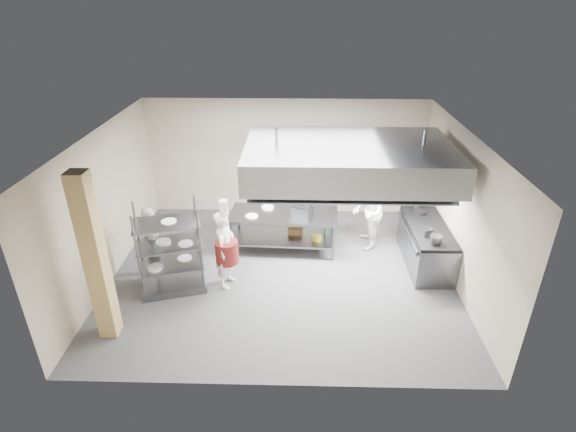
{
  "coord_description": "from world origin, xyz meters",
  "views": [
    {
      "loc": [
        0.34,
        -7.89,
        5.36
      ],
      "look_at": [
        0.12,
        0.2,
        1.25
      ],
      "focal_mm": 28.0,
      "sensor_mm": 36.0,
      "label": 1
    }
  ],
  "objects_px": {
    "stockpot": "(427,232)",
    "cooking_range": "(426,246)",
    "chef_head": "(226,250)",
    "griddle": "(302,210)",
    "chef_plating": "(152,242)",
    "island": "(284,231)",
    "chef_line": "(368,212)",
    "pass_rack": "(170,249)"
  },
  "relations": [
    {
      "from": "cooking_range",
      "to": "chef_plating",
      "type": "xyz_separation_m",
      "value": [
        -5.68,
        -0.65,
        0.38
      ]
    },
    {
      "from": "island",
      "to": "chef_plating",
      "type": "relative_size",
      "value": 1.49
    },
    {
      "from": "island",
      "to": "pass_rack",
      "type": "distance_m",
      "value": 2.7
    },
    {
      "from": "island",
      "to": "chef_plating",
      "type": "xyz_separation_m",
      "value": [
        -2.61,
        -1.15,
        0.34
      ]
    },
    {
      "from": "chef_head",
      "to": "griddle",
      "type": "xyz_separation_m",
      "value": [
        1.49,
        1.37,
        0.2
      ]
    },
    {
      "from": "cooking_range",
      "to": "griddle",
      "type": "bearing_deg",
      "value": 170.3
    },
    {
      "from": "island",
      "to": "stockpot",
      "type": "height_order",
      "value": "stockpot"
    },
    {
      "from": "chef_line",
      "to": "stockpot",
      "type": "height_order",
      "value": "chef_line"
    },
    {
      "from": "chef_head",
      "to": "griddle",
      "type": "relative_size",
      "value": 3.91
    },
    {
      "from": "island",
      "to": "chef_plating",
      "type": "bearing_deg",
      "value": -153.62
    },
    {
      "from": "island",
      "to": "stockpot",
      "type": "relative_size",
      "value": 10.66
    },
    {
      "from": "chef_plating",
      "to": "chef_line",
      "type": "bearing_deg",
      "value": 90.03
    },
    {
      "from": "stockpot",
      "to": "cooking_range",
      "type": "bearing_deg",
      "value": 70.72
    },
    {
      "from": "chef_line",
      "to": "island",
      "type": "bearing_deg",
      "value": -83.65
    },
    {
      "from": "cooking_range",
      "to": "chef_plating",
      "type": "relative_size",
      "value": 1.26
    },
    {
      "from": "chef_plating",
      "to": "cooking_range",
      "type": "bearing_deg",
      "value": 80.04
    },
    {
      "from": "pass_rack",
      "to": "chef_head",
      "type": "relative_size",
      "value": 1.13
    },
    {
      "from": "chef_plating",
      "to": "griddle",
      "type": "height_order",
      "value": "chef_plating"
    },
    {
      "from": "chef_line",
      "to": "chef_plating",
      "type": "height_order",
      "value": "chef_line"
    },
    {
      "from": "chef_head",
      "to": "stockpot",
      "type": "distance_m",
      "value": 4.06
    },
    {
      "from": "pass_rack",
      "to": "chef_head",
      "type": "xyz_separation_m",
      "value": [
        1.05,
        0.17,
        -0.11
      ]
    },
    {
      "from": "chef_line",
      "to": "griddle",
      "type": "bearing_deg",
      "value": -80.49
    },
    {
      "from": "chef_plating",
      "to": "griddle",
      "type": "bearing_deg",
      "value": 93.66
    },
    {
      "from": "chef_line",
      "to": "griddle",
      "type": "relative_size",
      "value": 4.29
    },
    {
      "from": "pass_rack",
      "to": "cooking_range",
      "type": "bearing_deg",
      "value": -4.68
    },
    {
      "from": "cooking_range",
      "to": "chef_head",
      "type": "relative_size",
      "value": 1.24
    },
    {
      "from": "island",
      "to": "griddle",
      "type": "xyz_separation_m",
      "value": [
        0.4,
        -0.04,
        0.56
      ]
    },
    {
      "from": "pass_rack",
      "to": "chef_plating",
      "type": "relative_size",
      "value": 1.15
    },
    {
      "from": "pass_rack",
      "to": "chef_line",
      "type": "relative_size",
      "value": 1.03
    },
    {
      "from": "island",
      "to": "pass_rack",
      "type": "bearing_deg",
      "value": -140.87
    },
    {
      "from": "pass_rack",
      "to": "stockpot",
      "type": "bearing_deg",
      "value": -8.63
    },
    {
      "from": "cooking_range",
      "to": "chef_head",
      "type": "distance_m",
      "value": 4.27
    },
    {
      "from": "pass_rack",
      "to": "cooking_range",
      "type": "relative_size",
      "value": 0.92
    },
    {
      "from": "griddle",
      "to": "stockpot",
      "type": "xyz_separation_m",
      "value": [
        2.53,
        -0.84,
        -0.03
      ]
    },
    {
      "from": "stockpot",
      "to": "chef_head",
      "type": "bearing_deg",
      "value": -172.52
    },
    {
      "from": "griddle",
      "to": "stockpot",
      "type": "relative_size",
      "value": 1.85
    },
    {
      "from": "island",
      "to": "chef_head",
      "type": "distance_m",
      "value": 1.82
    },
    {
      "from": "pass_rack",
      "to": "griddle",
      "type": "height_order",
      "value": "pass_rack"
    },
    {
      "from": "pass_rack",
      "to": "chef_plating",
      "type": "height_order",
      "value": "pass_rack"
    },
    {
      "from": "griddle",
      "to": "pass_rack",
      "type": "bearing_deg",
      "value": -128.26
    },
    {
      "from": "cooking_range",
      "to": "stockpot",
      "type": "height_order",
      "value": "stockpot"
    },
    {
      "from": "island",
      "to": "chef_head",
      "type": "height_order",
      "value": "chef_head"
    }
  ]
}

